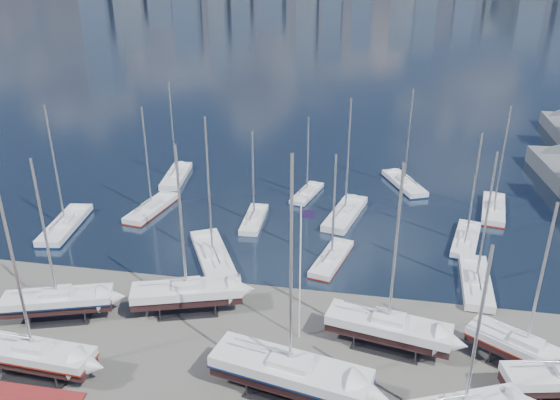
# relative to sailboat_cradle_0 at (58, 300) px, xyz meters

# --- Properties ---
(ground) EXTENTS (1400.00, 1400.00, 0.00)m
(ground) POSITION_rel_sailboat_cradle_0_xyz_m (20.52, -1.14, -2.05)
(ground) COLOR #605E59
(ground) RESTS_ON ground
(water) EXTENTS (1400.00, 600.00, 0.40)m
(water) POSITION_rel_sailboat_cradle_0_xyz_m (20.52, 308.86, -2.20)
(water) COLOR #1B2D40
(water) RESTS_ON ground
(sailboat_cradle_0) EXTENTS (9.95, 5.52, 15.54)m
(sailboat_cradle_0) POSITION_rel_sailboat_cradle_0_xyz_m (0.00, 0.00, 0.00)
(sailboat_cradle_0) COLOR #2D2D33
(sailboat_cradle_0) RESTS_ON ground
(sailboat_cradle_1) EXTENTS (9.70, 3.18, 15.52)m
(sailboat_cradle_1) POSITION_rel_sailboat_cradle_0_xyz_m (2.26, -7.14, -0.00)
(sailboat_cradle_1) COLOR #2D2D33
(sailboat_cradle_1) RESTS_ON ground
(sailboat_cradle_2) EXTENTS (10.39, 5.71, 16.32)m
(sailboat_cradle_2) POSITION_rel_sailboat_cradle_0_xyz_m (11.03, 3.20, 0.05)
(sailboat_cradle_2) COLOR #2D2D33
(sailboat_cradle_2) RESTS_ON ground
(sailboat_cradle_3) EXTENTS (12.46, 5.76, 19.19)m
(sailboat_cradle_3) POSITION_rel_sailboat_cradle_0_xyz_m (22.08, -5.78, 0.19)
(sailboat_cradle_3) COLOR #2D2D33
(sailboat_cradle_3) RESTS_ON ground
(sailboat_cradle_4) EXTENTS (10.59, 4.86, 16.63)m
(sailboat_cradle_4) POSITION_rel_sailboat_cradle_0_xyz_m (29.20, 1.16, 0.06)
(sailboat_cradle_4) COLOR #2D2D33
(sailboat_cradle_4) RESTS_ON ground
(sailboat_cradle_6) EXTENTS (8.93, 7.04, 14.68)m
(sailboat_cradle_6) POSITION_rel_sailboat_cradle_0_xyz_m (39.79, 0.28, -0.04)
(sailboat_cradle_6) COLOR #2D2D33
(sailboat_cradle_6) RESTS_ON ground
(sailboat_moored_0) EXTENTS (4.44, 11.07, 16.09)m
(sailboat_moored_0) POSITION_rel_sailboat_cradle_0_xyz_m (-9.44, 17.12, -1.74)
(sailboat_moored_0) COLOR black
(sailboat_moored_0) RESTS_ON water
(sailboat_moored_1) EXTENTS (4.24, 10.05, 14.56)m
(sailboat_moored_1) POSITION_rel_sailboat_cradle_0_xyz_m (-1.02, 23.80, -1.74)
(sailboat_moored_1) COLOR black
(sailboat_moored_1) RESTS_ON water
(sailboat_moored_2) EXTENTS (4.11, 10.39, 15.26)m
(sailboat_moored_2) POSITION_rel_sailboat_cradle_0_xyz_m (-1.92, 35.42, -1.72)
(sailboat_moored_2) COLOR black
(sailboat_moored_2) RESTS_ON water
(sailboat_moored_3) EXTENTS (8.00, 11.43, 16.82)m
(sailboat_moored_3) POSITION_rel_sailboat_cradle_0_xyz_m (10.48, 12.92, -1.74)
(sailboat_moored_3) COLOR black
(sailboat_moored_3) RESTS_ON water
(sailboat_moored_4) EXTENTS (2.60, 8.30, 12.41)m
(sailboat_moored_4) POSITION_rel_sailboat_cradle_0_xyz_m (12.86, 22.93, -1.72)
(sailboat_moored_4) COLOR black
(sailboat_moored_4) RESTS_ON water
(sailboat_moored_5) EXTENTS (4.01, 8.21, 11.82)m
(sailboat_moored_5) POSITION_rel_sailboat_cradle_0_xyz_m (18.28, 32.42, -1.74)
(sailboat_moored_5) COLOR black
(sailboat_moored_5) RESTS_ON water
(sailboat_moored_6) EXTENTS (4.36, 8.95, 12.89)m
(sailboat_moored_6) POSITION_rel_sailboat_cradle_0_xyz_m (23.34, 14.77, -1.74)
(sailboat_moored_6) COLOR black
(sailboat_moored_6) RESTS_ON water
(sailboat_moored_7) EXTENTS (5.30, 11.07, 16.11)m
(sailboat_moored_7) POSITION_rel_sailboat_cradle_0_xyz_m (23.99, 26.43, -1.72)
(sailboat_moored_7) COLOR black
(sailboat_moored_7) RESTS_ON water
(sailboat_moored_8) EXTENTS (6.53, 10.27, 14.92)m
(sailboat_moored_8) POSITION_rel_sailboat_cradle_0_xyz_m (31.70, 38.48, -1.74)
(sailboat_moored_8) COLOR black
(sailboat_moored_8) RESTS_ON water
(sailboat_moored_9) EXTENTS (3.35, 9.99, 14.86)m
(sailboat_moored_9) POSITION_rel_sailboat_cradle_0_xyz_m (38.03, 12.57, -1.72)
(sailboat_moored_9) COLOR black
(sailboat_moored_9) RESTS_ON water
(sailboat_moored_10) EXTENTS (4.60, 9.59, 13.82)m
(sailboat_moored_10) POSITION_rel_sailboat_cradle_0_xyz_m (38.28, 21.94, -1.74)
(sailboat_moored_10) COLOR black
(sailboat_moored_10) RESTS_ON water
(sailboat_moored_11) EXTENTS (4.47, 10.19, 14.74)m
(sailboat_moored_11) POSITION_rel_sailboat_cradle_0_xyz_m (42.90, 31.42, -1.74)
(sailboat_moored_11) COLOR black
(sailboat_moored_11) RESTS_ON water
(flagpole) EXTENTS (1.10, 0.12, 12.50)m
(flagpole) POSITION_rel_sailboat_cradle_0_xyz_m (21.83, 1.26, 5.18)
(flagpole) COLOR white
(flagpole) RESTS_ON ground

